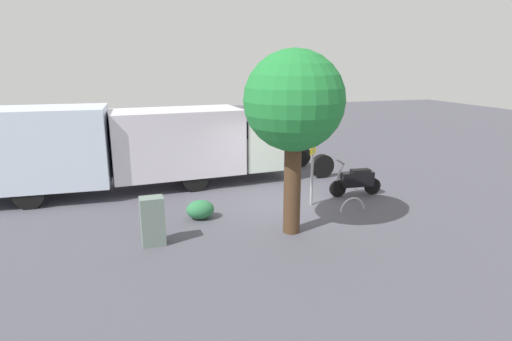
{
  "coord_description": "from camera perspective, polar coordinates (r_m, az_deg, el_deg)",
  "views": [
    {
      "loc": [
        4.42,
        12.0,
        4.35
      ],
      "look_at": [
        0.51,
        -0.48,
        0.98
      ],
      "focal_mm": 29.83,
      "sensor_mm": 36.0,
      "label": 1
    }
  ],
  "objects": [
    {
      "name": "utility_cabinet",
      "position": [
        10.63,
        -13.69,
        -6.62
      ],
      "size": [
        0.57,
        0.43,
        1.21
      ],
      "primitive_type": "cube",
      "rotation": [
        0.0,
        0.0,
        0.04
      ],
      "color": "slate",
      "rests_on": "ground"
    },
    {
      "name": "motorcycle",
      "position": [
        14.47,
        13.35,
        -1.29
      ],
      "size": [
        1.81,
        0.55,
        1.2
      ],
      "rotation": [
        0.0,
        0.0,
        -0.08
      ],
      "color": "black",
      "rests_on": "ground"
    },
    {
      "name": "ground_plane",
      "position": [
        13.51,
        2.68,
        -4.35
      ],
      "size": [
        60.0,
        60.0,
        0.0
      ],
      "primitive_type": "plane",
      "color": "#4B4A55"
    },
    {
      "name": "box_truck_near",
      "position": [
        15.52,
        -6.96,
        3.93
      ],
      "size": [
        8.17,
        2.67,
        2.73
      ],
      "rotation": [
        0.0,
        0.0,
        3.2
      ],
      "color": "black",
      "rests_on": "ground"
    },
    {
      "name": "box_truck_far",
      "position": [
        15.34,
        -29.88,
        2.26
      ],
      "size": [
        7.24,
        2.47,
        2.95
      ],
      "rotation": [
        0.0,
        0.0,
        -0.04
      ],
      "color": "black",
      "rests_on": "ground"
    },
    {
      "name": "bike_rack_hoop",
      "position": [
        13.11,
        12.76,
        -5.3
      ],
      "size": [
        0.85,
        0.11,
        0.85
      ],
      "primitive_type": "torus",
      "rotation": [
        1.57,
        0.0,
        0.07
      ],
      "color": "#B7B7BC",
      "rests_on": "ground"
    },
    {
      "name": "street_tree",
      "position": [
        10.51,
        5.13,
        8.98
      ],
      "size": [
        2.49,
        2.49,
        4.67
      ],
      "color": "#47301E",
      "rests_on": "ground"
    },
    {
      "name": "stop_sign",
      "position": [
        12.95,
        7.67,
        3.4
      ],
      "size": [
        0.71,
        0.33,
        2.85
      ],
      "color": "#9E9EA3",
      "rests_on": "ground"
    },
    {
      "name": "shrub_near_sign",
      "position": [
        12.2,
        -7.49,
        -5.22
      ],
      "size": [
        0.79,
        0.65,
        0.54
      ],
      "primitive_type": "ellipsoid",
      "color": "#2E7344",
      "rests_on": "ground"
    }
  ]
}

